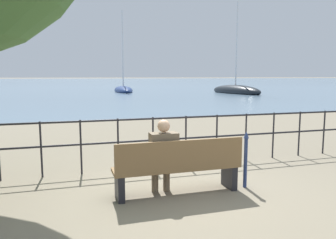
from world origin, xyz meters
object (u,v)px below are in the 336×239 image
at_px(seated_person_left, 163,154).
at_px(sailboat_2, 123,90).
at_px(park_bench, 179,167).
at_px(sailboat_0, 235,90).
at_px(closed_umbrella, 246,156).

distance_m(seated_person_left, sailboat_2, 35.27).
bearing_deg(park_bench, seated_person_left, 160.83).
bearing_deg(sailboat_0, closed_umbrella, -125.06).
relative_size(sailboat_0, sailboat_2, 1.27).
bearing_deg(seated_person_left, closed_umbrella, -3.64).
distance_m(park_bench, sailboat_0, 31.95).
height_order(seated_person_left, sailboat_2, sailboat_2).
xyz_separation_m(seated_person_left, closed_umbrella, (1.42, -0.09, -0.13)).
distance_m(closed_umbrella, sailboat_2, 35.18).
bearing_deg(park_bench, closed_umbrella, -0.49).
height_order(closed_umbrella, sailboat_0, sailboat_0).
distance_m(closed_umbrella, sailboat_0, 31.37).
relative_size(seated_person_left, closed_umbrella, 1.25).
bearing_deg(sailboat_0, park_bench, -126.94).
xyz_separation_m(closed_umbrella, sailboat_2, (3.77, 34.98, -0.28)).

